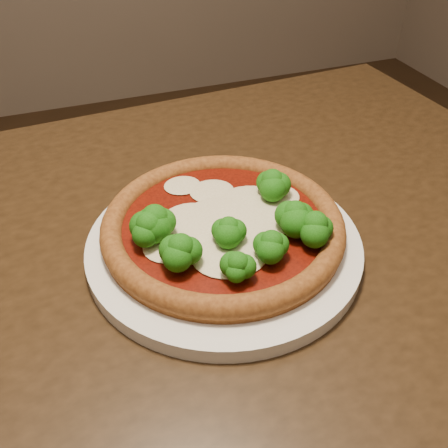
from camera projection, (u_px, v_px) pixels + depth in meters
name	position (u px, v px, depth m)	size (l,w,h in m)	color
dining_table	(174.00, 324.00, 0.63)	(1.22, 0.91, 0.75)	black
plate	(224.00, 245.00, 0.58)	(0.32, 0.32, 0.02)	white
pizza	(225.00, 225.00, 0.57)	(0.28, 0.28, 0.06)	brown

